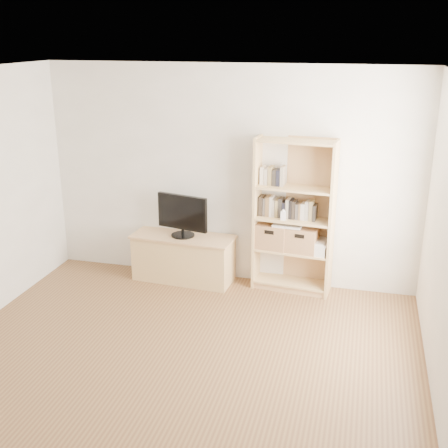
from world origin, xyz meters
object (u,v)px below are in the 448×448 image
(basket_right, at_px, (302,239))
(baby_monitor, at_px, (283,216))
(laptop, at_px, (288,225))
(television, at_px, (182,216))
(basket_left, at_px, (273,235))
(tv_stand, at_px, (184,259))
(bookshelf, at_px, (294,217))

(basket_right, bearing_deg, baby_monitor, -154.29)
(basket_right, xyz_separation_m, laptop, (-0.17, -0.00, 0.16))
(basket_right, bearing_deg, television, -171.31)
(television, relative_size, basket_left, 1.84)
(television, distance_m, basket_left, 1.10)
(television, bearing_deg, laptop, 15.15)
(television, bearing_deg, basket_left, 17.26)
(basket_left, bearing_deg, baby_monitor, -32.42)
(baby_monitor, relative_size, laptop, 0.32)
(basket_left, height_order, laptop, laptop)
(baby_monitor, distance_m, basket_right, 0.37)
(tv_stand, height_order, baby_monitor, baby_monitor)
(bookshelf, height_order, laptop, bookshelf)
(laptop, bearing_deg, tv_stand, -172.69)
(tv_stand, relative_size, basket_right, 3.42)
(baby_monitor, bearing_deg, bookshelf, 41.56)
(bookshelf, distance_m, basket_left, 0.35)
(basket_left, relative_size, laptop, 1.08)
(television, distance_m, baby_monitor, 1.22)
(baby_monitor, xyz_separation_m, basket_right, (0.22, 0.08, -0.29))
(bookshelf, xyz_separation_m, baby_monitor, (-0.11, -0.09, 0.03))
(laptop, bearing_deg, baby_monitor, -118.04)
(tv_stand, relative_size, television, 1.83)
(basket_right, bearing_deg, tv_stand, -171.31)
(television, bearing_deg, basket_right, 14.89)
(laptop, bearing_deg, television, -172.69)
(basket_right, distance_m, laptop, 0.24)
(bookshelf, bearing_deg, basket_left, -178.81)
(tv_stand, distance_m, basket_left, 1.15)
(tv_stand, bearing_deg, television, -176.07)
(television, bearing_deg, baby_monitor, 11.69)
(tv_stand, xyz_separation_m, television, (-0.00, 0.00, 0.56))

